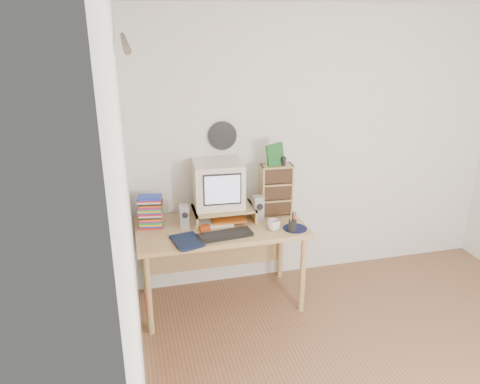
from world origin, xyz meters
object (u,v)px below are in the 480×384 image
dvd_stack (151,212)px  diary (174,242)px  desk (219,237)px  crt_monitor (219,185)px  keyboard (225,235)px  mug (274,225)px  cd_rack (276,190)px

dvd_stack → diary: dvd_stack is taller
desk → crt_monitor: crt_monitor is taller
crt_monitor → keyboard: size_ratio=0.91×
keyboard → dvd_stack: (-0.55, 0.33, 0.12)m
keyboard → mug: bearing=-2.8°
desk → keyboard: 0.31m
crt_monitor → cd_rack: size_ratio=0.88×
mug → dvd_stack: bearing=162.4°
crt_monitor → dvd_stack: crt_monitor is taller
dvd_stack → cd_rack: cd_rack is taller
crt_monitor → diary: bearing=-132.7°
desk → mug: 0.51m
mug → diary: bearing=-174.4°
crt_monitor → keyboard: (-0.03, -0.36, -0.30)m
dvd_stack → diary: bearing=-60.7°
cd_rack → diary: bearing=-153.8°
dvd_stack → diary: size_ratio=1.08×
keyboard → diary: bearing=-179.2°
cd_rack → diary: 1.03m
keyboard → mug: (0.42, 0.03, 0.03)m
desk → keyboard: bearing=-92.2°
diary → desk: bearing=26.9°
crt_monitor → mug: bearing=-37.1°
mug → diary: (-0.82, -0.08, -0.02)m
desk → cd_rack: bearing=6.0°
cd_rack → mug: bearing=-106.8°
desk → mug: (0.41, -0.25, 0.18)m
desk → cd_rack: (0.52, 0.06, 0.36)m
dvd_stack → crt_monitor: bearing=11.8°
dvd_stack → cd_rack: bearing=8.9°
crt_monitor → dvd_stack: size_ratio=1.49×
desk → diary: diary is taller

